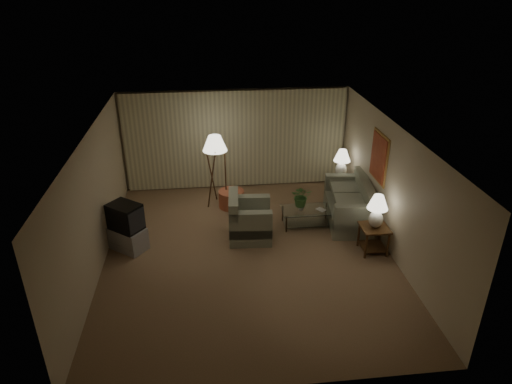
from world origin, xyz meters
TOP-DOWN VIEW (x-y plane):
  - ground at (0.00, 0.00)m, footprint 7.00×7.00m
  - room_shell at (0.02, 1.51)m, footprint 6.04×7.02m
  - sofa at (2.50, 1.14)m, footprint 2.10×1.41m
  - armchair at (0.11, 0.67)m, footprint 1.10×1.06m
  - side_table_near at (2.65, -0.21)m, footprint 0.58×0.58m
  - side_table_far at (2.65, 2.39)m, footprint 0.47×0.39m
  - table_lamp_near at (2.65, -0.21)m, footprint 0.43×0.43m
  - table_lamp_far at (2.65, 2.39)m, footprint 0.43×0.43m
  - coffee_table at (1.48, 1.04)m, footprint 1.20×0.65m
  - tv_cabinet at (-2.55, 0.48)m, footprint 1.22×1.21m
  - crt_tv at (-2.55, 0.48)m, footprint 1.13×1.12m
  - floor_lamp at (-0.58, 2.35)m, footprint 0.60×0.60m
  - ottoman at (-0.22, 2.18)m, footprint 0.77×0.77m
  - vase at (1.33, 1.04)m, footprint 0.15×0.15m
  - flowers at (1.33, 1.04)m, footprint 0.52×0.47m
  - book at (1.73, 0.94)m, footprint 0.25×0.26m

SIDE VIEW (x-z plane):
  - ground at x=0.00m, z-range 0.00..0.00m
  - ottoman at x=-0.22m, z-range 0.00..0.43m
  - tv_cabinet at x=-2.55m, z-range 0.00..0.50m
  - coffee_table at x=1.48m, z-range 0.07..0.49m
  - side_table_far at x=2.65m, z-range 0.09..0.69m
  - armchair at x=0.11m, z-range 0.00..0.83m
  - sofa at x=2.50m, z-range 0.00..0.83m
  - side_table_near at x=2.65m, z-range 0.12..0.72m
  - book at x=1.73m, z-range 0.41..0.43m
  - vase at x=1.33m, z-range 0.41..0.56m
  - crt_tv at x=-2.55m, z-range 0.50..1.07m
  - flowers at x=1.33m, z-range 0.56..1.08m
  - floor_lamp at x=-0.58m, z-range 0.04..1.90m
  - table_lamp_near at x=2.65m, z-range 0.67..1.41m
  - table_lamp_far at x=2.65m, z-range 0.67..1.41m
  - room_shell at x=0.02m, z-range 0.39..3.11m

